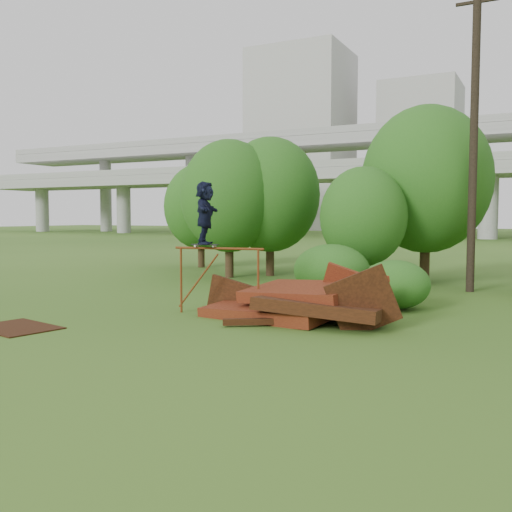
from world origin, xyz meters
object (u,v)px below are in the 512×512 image
at_px(skater, 205,213).
at_px(flat_plate, 17,327).
at_px(utility_pole, 474,134).
at_px(scrap_pile, 298,304).

bearing_deg(skater, flat_plate, 119.16).
bearing_deg(flat_plate, utility_pole, 53.32).
bearing_deg(scrap_pile, utility_pole, 67.15).
xyz_separation_m(scrap_pile, utility_pole, (3.29, 7.81, 5.07)).
bearing_deg(scrap_pile, flat_plate, -143.87).
bearing_deg(utility_pole, scrap_pile, -112.85).
height_order(scrap_pile, skater, skater).
bearing_deg(flat_plate, scrap_pile, 36.13).
bearing_deg(skater, scrap_pile, -106.32).
height_order(scrap_pile, utility_pole, utility_pole).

